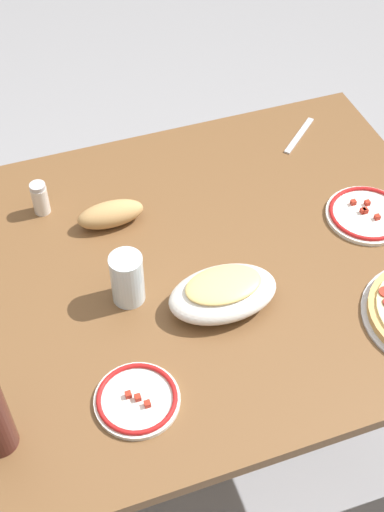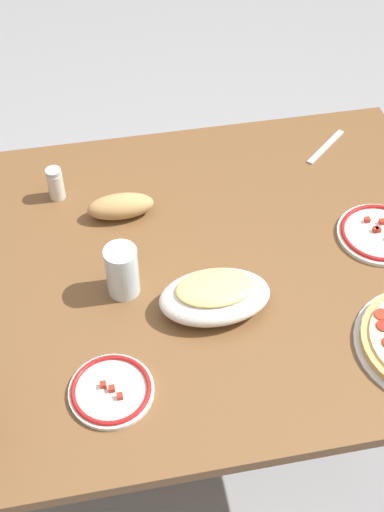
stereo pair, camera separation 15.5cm
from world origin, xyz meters
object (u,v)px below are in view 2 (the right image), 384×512
Objects in this scene: dining_table at (192,297)px; side_plate_near at (380,233)px; spice_shaker at (55,184)px; side_plate_far at (111,390)px; bread_loaf at (121,206)px; water_glass at (122,271)px; baked_pasta_dish at (215,295)px.

side_plate_near reaches higher than dining_table.
side_plate_near is 0.79m from spice_shaker.
bread_loaf is at bearing -99.11° from side_plate_far.
water_glass is 0.36m from spice_shaker.
spice_shaker is (0.74, -0.28, 0.03)m from side_plate_near.
bread_loaf is at bearing -53.86° from dining_table.
baked_pasta_dish is 0.30m from side_plate_far.
water_glass reaches higher than side_plate_near.
spice_shaker is (0.29, -0.29, 0.16)m from dining_table.
water_glass is 0.78× the size of bread_loaf.
baked_pasta_dish is at bearing 17.58° from side_plate_near.
spice_shaker is (0.13, -0.33, -0.02)m from water_glass.
bread_loaf is at bearing -17.22° from side_plate_near.
spice_shaker reaches higher than dining_table.
water_glass reaches higher than bread_loaf.
side_plate_near is at bearing 159.23° from spice_shaker.
dining_table is at bearing -126.03° from side_plate_far.
water_glass is at bearing 15.10° from dining_table.
side_plate_near is 1.24× the size of bread_loaf.
spice_shaker is at bearing -33.25° from bread_loaf.
spice_shaker is (0.15, -0.10, 0.01)m from bread_loaf.
baked_pasta_dish is at bearing -144.93° from side_plate_far.
side_plate_far is at bearing 96.80° from spice_shaker.
dining_table is at bearing -164.90° from water_glass.
spice_shaker reaches higher than baked_pasta_dish.
water_glass is at bearing -102.40° from side_plate_far.
dining_table is 0.39m from side_plate_far.
side_plate_far is (0.67, 0.31, 0.00)m from side_plate_near.
dining_table is 0.21m from baked_pasta_dish.
side_plate_far is 1.05× the size of bread_loaf.
spice_shaker is at bearing -53.15° from baked_pasta_dish.
side_plate_far is (0.22, 0.30, 0.13)m from dining_table.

